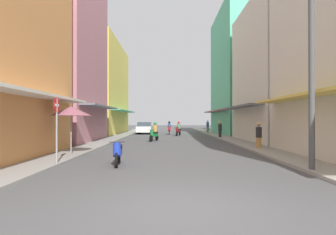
# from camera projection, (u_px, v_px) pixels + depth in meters

# --- Properties ---
(ground_plane) EXTENTS (113.66, 113.66, 0.00)m
(ground_plane) POSITION_uv_depth(u_px,v_px,m) (169.00, 138.00, 27.52)
(ground_plane) COLOR #4C4C4F
(sidewalk_left) EXTENTS (1.65, 59.66, 0.12)m
(sidewalk_left) POSITION_uv_depth(u_px,v_px,m) (116.00, 137.00, 27.49)
(sidewalk_left) COLOR gray
(sidewalk_left) RESTS_ON ground
(sidewalk_right) EXTENTS (1.65, 59.66, 0.12)m
(sidewalk_right) POSITION_uv_depth(u_px,v_px,m) (222.00, 137.00, 27.54)
(sidewalk_right) COLOR #9E9991
(sidewalk_right) RESTS_ON ground
(building_left_mid) EXTENTS (7.05, 9.02, 14.89)m
(building_left_mid) POSITION_uv_depth(u_px,v_px,m) (56.00, 48.00, 22.28)
(building_left_mid) COLOR #B7727F
(building_left_mid) RESTS_ON ground
(building_left_far) EXTENTS (7.05, 13.50, 10.90)m
(building_left_far) POSITION_uv_depth(u_px,v_px,m) (94.00, 89.00, 34.15)
(building_left_far) COLOR #EFD159
(building_left_far) RESTS_ON ground
(building_right_mid) EXTENTS (7.05, 9.72, 10.99)m
(building_right_mid) POSITION_uv_depth(u_px,v_px,m) (282.00, 73.00, 22.54)
(building_right_mid) COLOR silver
(building_right_mid) RESTS_ON ground
(building_right_far) EXTENTS (7.05, 12.70, 15.13)m
(building_right_far) POSITION_uv_depth(u_px,v_px,m) (242.00, 73.00, 34.75)
(building_right_far) COLOR #4CB28C
(building_right_far) RESTS_ON ground
(motorbike_maroon) EXTENTS (0.71, 1.76, 1.58)m
(motorbike_maroon) POSITION_uv_depth(u_px,v_px,m) (177.00, 129.00, 30.64)
(motorbike_maroon) COLOR black
(motorbike_maroon) RESTS_ON ground
(motorbike_blue) EXTENTS (0.55, 1.81, 0.96)m
(motorbike_blue) POSITION_uv_depth(u_px,v_px,m) (116.00, 152.00, 10.99)
(motorbike_blue) COLOR black
(motorbike_blue) RESTS_ON ground
(motorbike_green) EXTENTS (0.77, 1.73, 1.58)m
(motorbike_green) POSITION_uv_depth(u_px,v_px,m) (153.00, 133.00, 23.10)
(motorbike_green) COLOR black
(motorbike_green) RESTS_ON ground
(motorbike_red) EXTENTS (0.55, 1.81, 1.58)m
(motorbike_red) POSITION_uv_depth(u_px,v_px,m) (168.00, 129.00, 33.30)
(motorbike_red) COLOR black
(motorbike_red) RESTS_ON ground
(parked_car) EXTENTS (1.76, 4.10, 1.45)m
(parked_car) POSITION_uv_depth(u_px,v_px,m) (143.00, 128.00, 34.85)
(parked_car) COLOR silver
(parked_car) RESTS_ON ground
(pedestrian_crossing) EXTENTS (0.34, 0.34, 1.67)m
(pedestrian_crossing) POSITION_uv_depth(u_px,v_px,m) (206.00, 127.00, 36.43)
(pedestrian_crossing) COLOR #598C59
(pedestrian_crossing) RESTS_ON ground
(pedestrian_far) EXTENTS (0.44, 0.44, 1.65)m
(pedestrian_far) POSITION_uv_depth(u_px,v_px,m) (219.00, 128.00, 26.64)
(pedestrian_far) COLOR #262628
(pedestrian_far) RESTS_ON ground
(pedestrian_midway) EXTENTS (0.44, 0.44, 1.66)m
(pedestrian_midway) POSITION_uv_depth(u_px,v_px,m) (257.00, 134.00, 16.53)
(pedestrian_midway) COLOR #BF8C3F
(pedestrian_midway) RESTS_ON ground
(vendor_umbrella) EXTENTS (1.94, 1.94, 2.43)m
(vendor_umbrella) POSITION_uv_depth(u_px,v_px,m) (70.00, 111.00, 13.54)
(vendor_umbrella) COLOR #99999E
(vendor_umbrella) RESTS_ON ground
(utility_pole) EXTENTS (0.20, 1.20, 7.19)m
(utility_pole) POSITION_uv_depth(u_px,v_px,m) (310.00, 64.00, 9.52)
(utility_pole) COLOR #4C4C4F
(utility_pole) RESTS_ON ground
(street_sign_no_entry) EXTENTS (0.07, 0.60, 2.65)m
(street_sign_no_entry) POSITION_uv_depth(u_px,v_px,m) (55.00, 121.00, 10.79)
(street_sign_no_entry) COLOR gray
(street_sign_no_entry) RESTS_ON ground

